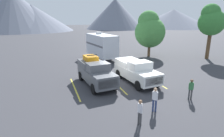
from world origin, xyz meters
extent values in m
plane|color=#38383D|center=(0.00, 0.00, 0.00)|extent=(240.00, 240.00, 0.00)
cube|color=#595B60|center=(-1.76, 0.05, 0.94)|extent=(2.54, 5.61, 1.00)
cube|color=#595B60|center=(-1.56, -1.90, 1.48)|extent=(2.06, 1.71, 0.08)
cube|color=#595B60|center=(-1.71, -0.44, 1.80)|extent=(2.01, 1.60, 0.73)
cube|color=slate|center=(-1.65, -1.00, 1.84)|extent=(1.77, 0.39, 0.54)
cube|color=#595B60|center=(-1.91, 1.51, 1.71)|extent=(2.20, 2.69, 0.55)
cube|color=silver|center=(-1.49, -2.63, 0.99)|extent=(1.69, 0.23, 0.70)
cylinder|color=black|center=(-0.66, -1.70, 0.44)|extent=(0.37, 0.90, 0.88)
cylinder|color=black|center=(-2.49, -1.89, 0.44)|extent=(0.37, 0.90, 0.88)
cylinder|color=black|center=(-1.04, 1.98, 0.44)|extent=(0.37, 0.90, 0.88)
cylinder|color=black|center=(-2.86, 1.79, 0.44)|extent=(0.37, 0.90, 0.88)
cube|color=orange|center=(-1.91, 1.51, 2.21)|extent=(1.26, 1.70, 0.45)
cylinder|color=black|center=(-1.41, 1.00, 2.21)|extent=(0.22, 0.46, 0.44)
cylinder|color=black|center=(-2.30, 0.91, 2.21)|extent=(0.22, 0.46, 0.44)
cylinder|color=black|center=(-1.52, 2.10, 2.21)|extent=(0.22, 0.46, 0.44)
cylinder|color=black|center=(-2.41, 2.01, 2.21)|extent=(0.22, 0.46, 0.44)
cube|color=black|center=(-1.87, 1.06, 2.59)|extent=(1.00, 0.18, 0.08)
cube|color=white|center=(2.01, -0.54, 0.90)|extent=(2.60, 5.57, 0.92)
cube|color=white|center=(2.20, -2.47, 1.40)|extent=(2.12, 1.70, 0.08)
cube|color=white|center=(2.06, -1.02, 1.75)|extent=(2.07, 1.59, 0.77)
cube|color=slate|center=(2.11, -1.58, 1.79)|extent=(1.83, 0.40, 0.57)
cube|color=white|center=(1.86, 0.91, 1.64)|extent=(2.26, 2.67, 0.55)
cube|color=silver|center=(2.28, -3.19, 0.95)|extent=(1.75, 0.24, 0.65)
cylinder|color=black|center=(3.14, -2.26, 0.44)|extent=(0.37, 0.90, 0.88)
cylinder|color=black|center=(1.25, -2.45, 0.44)|extent=(0.37, 0.90, 0.88)
cylinder|color=black|center=(2.76, 1.38, 0.44)|extent=(0.37, 0.90, 0.88)
cylinder|color=black|center=(0.88, 1.19, 0.44)|extent=(0.37, 0.90, 0.88)
cube|color=gold|center=(-3.78, -0.23, 0.00)|extent=(0.12, 5.50, 0.01)
cube|color=gold|center=(0.00, -0.23, 0.00)|extent=(0.12, 5.50, 0.01)
cube|color=gold|center=(3.78, -0.23, 0.00)|extent=(0.12, 5.50, 0.01)
cube|color=silver|center=(1.71, 10.19, 2.04)|extent=(3.31, 6.39, 3.02)
cube|color=#595960|center=(0.50, 10.01, 2.19)|extent=(0.91, 5.79, 0.24)
cube|color=silver|center=(1.57, 11.10, 3.70)|extent=(0.70, 0.78, 0.30)
cube|color=#333333|center=(2.26, 6.59, 0.32)|extent=(0.30, 1.20, 0.12)
cylinder|color=black|center=(2.91, 9.64, 0.38)|extent=(0.33, 0.78, 0.76)
cylinder|color=black|center=(0.72, 9.30, 0.38)|extent=(0.33, 0.78, 0.76)
cylinder|color=black|center=(2.69, 11.08, 0.38)|extent=(0.33, 0.78, 0.76)
cylinder|color=black|center=(0.50, 10.75, 0.38)|extent=(0.33, 0.78, 0.76)
cylinder|color=#3F3F42|center=(-1.04, -7.15, 0.39)|extent=(0.12, 0.12, 0.79)
cylinder|color=#3F3F42|center=(-1.09, -7.00, 0.39)|extent=(0.12, 0.12, 0.79)
cube|color=silver|center=(-1.06, -7.08, 1.07)|extent=(0.24, 0.28, 0.56)
sphere|color=#9E704C|center=(-1.06, -7.08, 1.46)|extent=(0.21, 0.21, 0.21)
cylinder|color=silver|center=(-1.02, -7.20, 1.04)|extent=(0.09, 0.09, 0.50)
cylinder|color=silver|center=(-1.10, -6.95, 1.04)|extent=(0.09, 0.09, 0.50)
cylinder|color=navy|center=(0.63, -6.08, 0.43)|extent=(0.12, 0.12, 0.85)
cylinder|color=navy|center=(0.50, -5.96, 0.43)|extent=(0.12, 0.12, 0.85)
cube|color=silver|center=(0.57, -6.02, 1.16)|extent=(0.32, 0.31, 0.60)
sphere|color=tan|center=(0.57, -6.02, 1.57)|extent=(0.23, 0.23, 0.23)
cylinder|color=silver|center=(0.67, -6.12, 1.13)|extent=(0.10, 0.10, 0.54)
cylinder|color=silver|center=(0.47, -5.93, 1.13)|extent=(0.10, 0.10, 0.54)
cylinder|color=#3F3F42|center=(4.17, -5.37, 0.41)|extent=(0.12, 0.12, 0.82)
cylinder|color=#3F3F42|center=(4.02, -5.29, 0.41)|extent=(0.12, 0.12, 0.82)
cube|color=#33723F|center=(4.09, -5.33, 1.11)|extent=(0.30, 0.29, 0.58)
sphere|color=brown|center=(4.09, -5.33, 1.51)|extent=(0.22, 0.22, 0.22)
cylinder|color=#33723F|center=(4.21, -5.40, 1.08)|extent=(0.10, 0.10, 0.52)
cylinder|color=#33723F|center=(3.98, -5.26, 1.08)|extent=(0.10, 0.10, 0.52)
cylinder|color=brown|center=(9.24, 9.62, 1.27)|extent=(0.42, 0.42, 2.53)
sphere|color=#478C42|center=(9.24, 9.62, 3.69)|extent=(4.62, 4.62, 4.62)
sphere|color=#478C42|center=(9.06, 9.87, 5.30)|extent=(3.23, 3.23, 3.23)
cylinder|color=brown|center=(16.48, 5.21, 2.15)|extent=(0.51, 0.51, 4.30)
sphere|color=#387F38|center=(16.48, 5.21, 5.22)|extent=(3.66, 3.66, 3.66)
sphere|color=#387F38|center=(16.26, 5.38, 6.50)|extent=(2.56, 2.56, 2.56)
cone|color=slate|center=(-17.43, 72.84, 8.12)|extent=(37.34, 37.34, 16.23)
cone|color=slate|center=(-10.56, 71.63, 5.37)|extent=(33.43, 33.43, 10.73)
cone|color=slate|center=(26.78, 72.27, 7.09)|extent=(28.32, 28.32, 14.17)
cone|color=slate|center=(59.44, 70.67, 4.76)|extent=(39.30, 39.30, 9.52)
camera|label=1|loc=(-5.72, -15.51, 6.10)|focal=29.74mm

